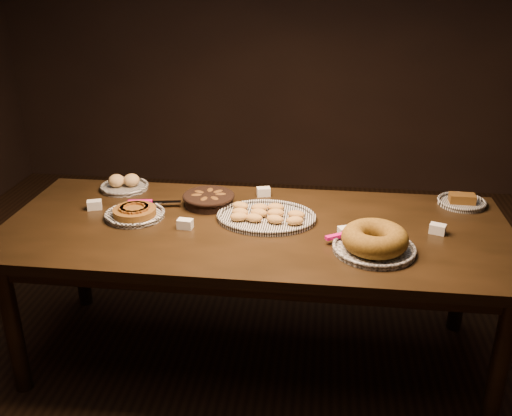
# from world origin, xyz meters

# --- Properties ---
(ground) EXTENTS (5.00, 5.00, 0.00)m
(ground) POSITION_xyz_m (0.00, 0.00, 0.00)
(ground) COLOR black
(ground) RESTS_ON ground
(buffet_table) EXTENTS (2.40, 1.00, 0.75)m
(buffet_table) POSITION_xyz_m (0.00, 0.00, 0.68)
(buffet_table) COLOR black
(buffet_table) RESTS_ON ground
(apple_tart_plate) EXTENTS (0.34, 0.32, 0.06)m
(apple_tart_plate) POSITION_xyz_m (-0.59, 0.03, 0.77)
(apple_tart_plate) COLOR white
(apple_tart_plate) RESTS_ON buffet_table
(madeleine_platter) EXTENTS (0.48, 0.39, 0.05)m
(madeleine_platter) POSITION_xyz_m (0.04, 0.08, 0.77)
(madeleine_platter) COLOR black
(madeleine_platter) RESTS_ON buffet_table
(bundt_cake_plate) EXTENTS (0.39, 0.37, 0.11)m
(bundt_cake_plate) POSITION_xyz_m (0.54, -0.19, 0.80)
(bundt_cake_plate) COLOR black
(bundt_cake_plate) RESTS_ON buffet_table
(croissant_basket) EXTENTS (0.32, 0.32, 0.07)m
(croissant_basket) POSITION_xyz_m (-0.27, 0.22, 0.79)
(croissant_basket) COLOR black
(croissant_basket) RESTS_ON buffet_table
(bread_roll_plate) EXTENTS (0.26, 0.26, 0.08)m
(bread_roll_plate) POSITION_xyz_m (-0.77, 0.38, 0.78)
(bread_roll_plate) COLOR white
(bread_roll_plate) RESTS_ON buffet_table
(loaf_plate) EXTENTS (0.24, 0.24, 0.06)m
(loaf_plate) POSITION_xyz_m (1.02, 0.38, 0.77)
(loaf_plate) COLOR black
(loaf_plate) RESTS_ON buffet_table
(tent_cards) EXTENTS (1.75, 0.50, 0.04)m
(tent_cards) POSITION_xyz_m (0.02, 0.07, 0.77)
(tent_cards) COLOR white
(tent_cards) RESTS_ON buffet_table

